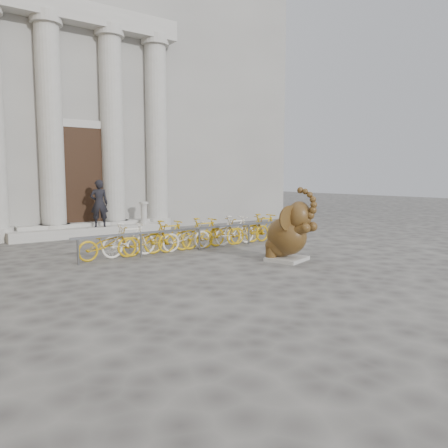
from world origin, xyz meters
TOP-DOWN VIEW (x-y plane):
  - ground at (0.00, 0.00)m, footprint 80.00×80.00m
  - classical_building at (0.00, 14.93)m, footprint 22.00×10.70m
  - entrance_steps at (0.00, 9.40)m, footprint 6.00×1.20m
  - elephant_statue at (2.69, 1.15)m, footprint 1.34×1.60m
  - bike_rack at (1.63, 4.27)m, footprint 8.00×0.53m
  - pedestrian at (0.30, 9.05)m, footprint 0.77×0.62m
  - balustrade_post at (2.20, 9.10)m, footprint 0.37×0.37m

SIDE VIEW (x-z plane):
  - ground at x=0.00m, z-range 0.00..0.00m
  - entrance_steps at x=0.00m, z-range 0.00..0.36m
  - bike_rack at x=1.63m, z-range 0.00..1.00m
  - elephant_statue at x=2.69m, z-range -0.28..1.75m
  - balustrade_post at x=2.20m, z-range 0.32..1.23m
  - pedestrian at x=0.30m, z-range 0.36..2.18m
  - classical_building at x=0.00m, z-range -0.02..11.98m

